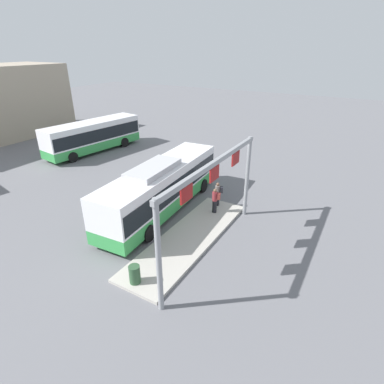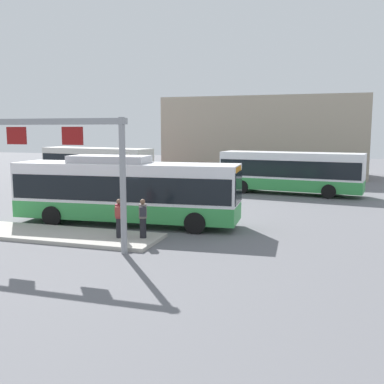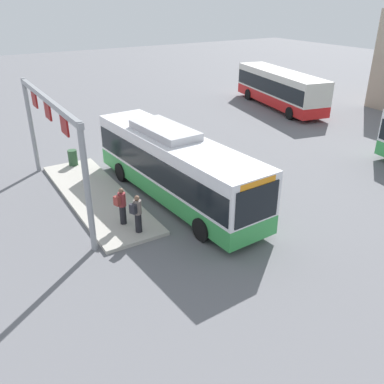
{
  "view_description": "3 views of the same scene",
  "coord_description": "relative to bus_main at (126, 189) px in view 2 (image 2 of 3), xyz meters",
  "views": [
    {
      "loc": [
        -14.78,
        -10.95,
        10.05
      ],
      "look_at": [
        0.98,
        -1.71,
        1.35
      ],
      "focal_mm": 28.84,
      "sensor_mm": 36.0,
      "label": 1
    },
    {
      "loc": [
        9.76,
        -20.17,
        4.71
      ],
      "look_at": [
        3.58,
        -0.36,
        1.84
      ],
      "focal_mm": 41.84,
      "sensor_mm": 36.0,
      "label": 2
    },
    {
      "loc": [
        16.0,
        -8.8,
        9.13
      ],
      "look_at": [
        2.54,
        -0.58,
        1.52
      ],
      "focal_mm": 38.57,
      "sensor_mm": 36.0,
      "label": 3
    }
  ],
  "objects": [
    {
      "name": "person_boarding",
      "position": [
        2.23,
        -3.01,
        -0.76
      ],
      "size": [
        0.5,
        0.6,
        1.67
      ],
      "rotation": [
        0.0,
        0.0,
        2.0
      ],
      "color": "black",
      "rests_on": "platform_curb"
    },
    {
      "name": "platform_curb",
      "position": [
        -2.08,
        -3.29,
        -1.73
      ],
      "size": [
        10.0,
        2.8,
        0.16
      ],
      "primitive_type": "cube",
      "color": "#B2ADA3",
      "rests_on": "ground"
    },
    {
      "name": "person_waiting_near",
      "position": [
        1.25,
        -3.28,
        -0.76
      ],
      "size": [
        0.47,
        0.59,
        1.67
      ],
      "rotation": [
        0.0,
        0.0,
        1.92
      ],
      "color": "black",
      "rests_on": "platform_curb"
    },
    {
      "name": "platform_sign_gantry",
      "position": [
        -2.4,
        -4.94,
        1.97
      ],
      "size": [
        9.76,
        0.24,
        5.2
      ],
      "color": "gray",
      "rests_on": "ground"
    },
    {
      "name": "station_building",
      "position": [
        2.93,
        27.52,
        2.22
      ],
      "size": [
        20.35,
        8.0,
        8.07
      ],
      "primitive_type": "cube",
      "color": "tan",
      "rests_on": "ground"
    },
    {
      "name": "bus_background_right",
      "position": [
        -11.04,
        16.7,
        -0.03
      ],
      "size": [
        11.48,
        4.64,
        3.1
      ],
      "rotation": [
        0.0,
        0.0,
        -0.2
      ],
      "color": "red",
      "rests_on": "ground"
    },
    {
      "name": "bus_main",
      "position": [
        0.0,
        0.0,
        0.0
      ],
      "size": [
        11.46,
        3.25,
        3.46
      ],
      "rotation": [
        0.0,
        0.0,
        0.06
      ],
      "color": "green",
      "rests_on": "ground"
    },
    {
      "name": "bus_background_left",
      "position": [
        6.91,
        13.55,
        -0.03
      ],
      "size": [
        10.57,
        3.86,
        3.1
      ],
      "rotation": [
        0.0,
        0.0,
        3.01
      ],
      "color": "green",
      "rests_on": "ground"
    },
    {
      "name": "ground_plane",
      "position": [
        0.01,
        0.0,
        -1.81
      ],
      "size": [
        120.0,
        120.0,
        0.0
      ],
      "primitive_type": "plane",
      "color": "slate"
    }
  ]
}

